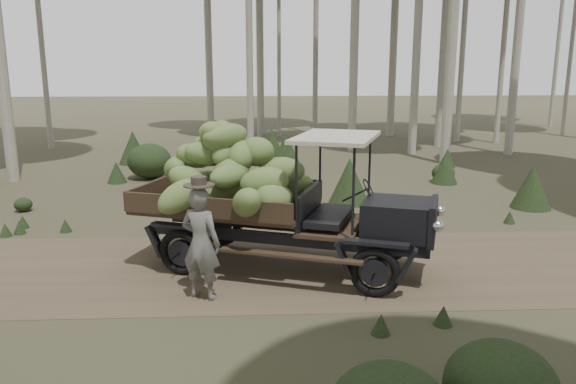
# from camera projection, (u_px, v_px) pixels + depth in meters

# --- Properties ---
(ground) EXTENTS (120.00, 120.00, 0.00)m
(ground) POSITION_uv_depth(u_px,v_px,m) (270.00, 268.00, 10.25)
(ground) COLOR #473D2B
(ground) RESTS_ON ground
(dirt_track) EXTENTS (70.00, 4.00, 0.01)m
(dirt_track) POSITION_uv_depth(u_px,v_px,m) (270.00, 268.00, 10.25)
(dirt_track) COLOR brown
(dirt_track) RESTS_ON ground
(banana_truck) EXTENTS (5.61, 3.46, 2.76)m
(banana_truck) POSITION_uv_depth(u_px,v_px,m) (257.00, 184.00, 10.01)
(banana_truck) COLOR black
(banana_truck) RESTS_ON ground
(farmer) EXTENTS (0.78, 0.68, 1.97)m
(farmer) POSITION_uv_depth(u_px,v_px,m) (201.00, 242.00, 8.73)
(farmer) COLOR #5C5B55
(farmer) RESTS_ON ground
(undergrowth) EXTENTS (23.48, 24.56, 1.30)m
(undergrowth) POSITION_uv_depth(u_px,v_px,m) (217.00, 217.00, 11.72)
(undergrowth) COLOR #233319
(undergrowth) RESTS_ON ground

